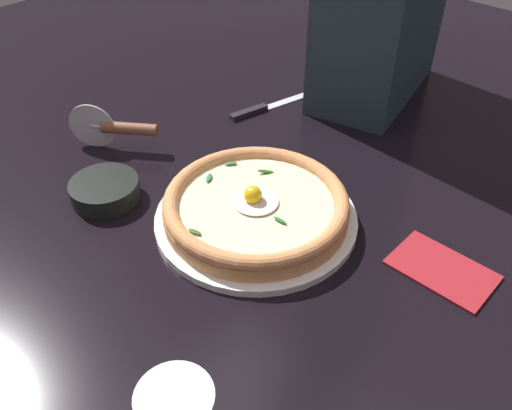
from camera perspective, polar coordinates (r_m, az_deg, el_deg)
ground_plane at (r=0.85m, az=-1.18°, el=-2.24°), size 2.40×2.40×0.03m
pizza_plate at (r=0.83m, az=0.00°, el=-1.39°), size 0.31×0.31×0.01m
pizza at (r=0.81m, az=-0.00°, el=-0.02°), size 0.29×0.29×0.05m
side_bowl at (r=0.90m, az=-15.88°, el=1.55°), size 0.11×0.11×0.03m
pizza_cutter at (r=1.01m, az=-14.61°, el=8.02°), size 0.14×0.11×0.09m
table_knife at (r=1.13m, az=1.02°, el=10.47°), size 0.07×0.24×0.01m
folded_napkin at (r=0.80m, az=19.33°, el=-6.45°), size 0.14×0.09×0.01m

